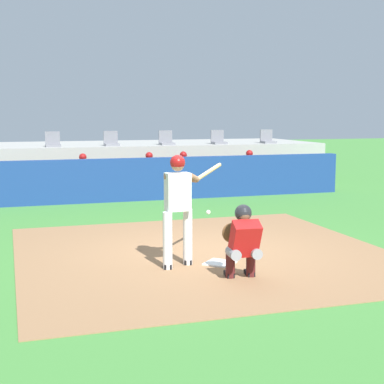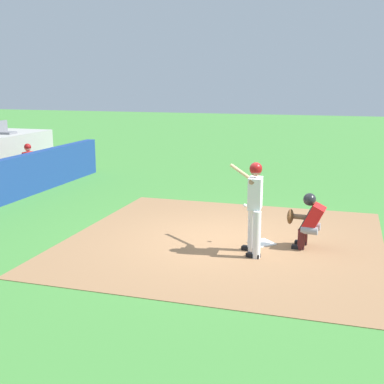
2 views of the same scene
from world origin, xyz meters
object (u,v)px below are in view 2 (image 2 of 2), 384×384
Objects in this scene: home_plate at (262,243)px; dugout_player_3 at (32,163)px; batter_at_plate at (254,202)px; stadium_seat_6 at (6,130)px; catcher_crouched at (308,219)px.

home_plate is 0.34× the size of dugout_player_3.
batter_at_plate is 3.76× the size of stadium_seat_6.
batter_at_plate is at bearing -121.68° from stadium_seat_6.
batter_at_plate reaches higher than home_plate.
stadium_seat_6 is at bearing 58.32° from batter_at_plate.
batter_at_plate is 1.39× the size of dugout_player_3.
catcher_crouched is 3.41× the size of stadium_seat_6.
catcher_crouched is (0.01, -0.90, 0.59)m from home_plate.
dugout_player_3 is at bearing 63.51° from home_plate.
stadium_seat_6 is at bearing 53.38° from dugout_player_3.
stadium_seat_6 is at bearing 63.36° from catcher_crouched.
stadium_seat_6 reaches higher than dugout_player_3.
stadium_seat_6 reaches higher than catcher_crouched.
catcher_crouched reaches higher than home_plate.
home_plate is at bearing -118.69° from stadium_seat_6.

